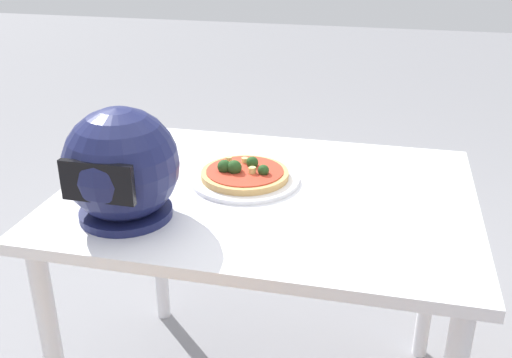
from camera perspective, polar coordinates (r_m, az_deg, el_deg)
name	(u,v)px	position (r m, az deg, el deg)	size (l,w,h in m)	color
dining_table	(267,222)	(1.61, 1.09, -4.16)	(1.08, 0.82, 0.75)	white
pizza_plate	(245,179)	(1.61, -1.08, -0.03)	(0.30, 0.30, 0.01)	white
pizza	(244,173)	(1.61, -1.16, 0.61)	(0.24, 0.24, 0.05)	tan
motorcycle_helmet	(121,167)	(1.41, -12.93, 1.16)	(0.27, 0.27, 0.27)	#191E4C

